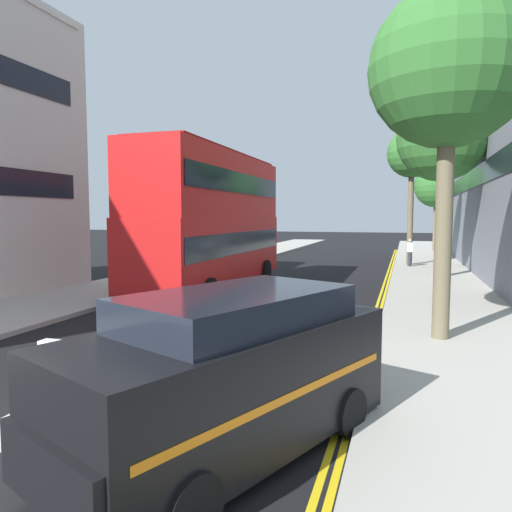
{
  "coord_description": "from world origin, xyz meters",
  "views": [
    {
      "loc": [
        5.12,
        -3.67,
        3.09
      ],
      "look_at": [
        0.5,
        11.0,
        1.8
      ],
      "focal_mm": 33.39,
      "sensor_mm": 36.0,
      "label": 1
    }
  ],
  "objects_px": {
    "double_decker_bus_away": "(213,218)",
    "keep_left_bollard": "(51,379)",
    "pedestrian_far": "(410,252)",
    "taxi_minivan": "(225,375)"
  },
  "relations": [
    {
      "from": "double_decker_bus_away",
      "to": "keep_left_bollard",
      "type": "bearing_deg",
      "value": -78.92
    },
    {
      "from": "double_decker_bus_away",
      "to": "pedestrian_far",
      "type": "bearing_deg",
      "value": 55.87
    },
    {
      "from": "taxi_minivan",
      "to": "double_decker_bus_away",
      "type": "bearing_deg",
      "value": 113.25
    },
    {
      "from": "double_decker_bus_away",
      "to": "pedestrian_far",
      "type": "relative_size",
      "value": 6.68
    },
    {
      "from": "double_decker_bus_away",
      "to": "taxi_minivan",
      "type": "height_order",
      "value": "double_decker_bus_away"
    },
    {
      "from": "keep_left_bollard",
      "to": "double_decker_bus_away",
      "type": "bearing_deg",
      "value": 101.08
    },
    {
      "from": "double_decker_bus_away",
      "to": "pedestrian_far",
      "type": "height_order",
      "value": "double_decker_bus_away"
    },
    {
      "from": "pedestrian_far",
      "to": "taxi_minivan",
      "type": "bearing_deg",
      "value": -95.8
    },
    {
      "from": "taxi_minivan",
      "to": "pedestrian_far",
      "type": "xyz_separation_m",
      "value": [
        2.42,
        23.86,
        -0.08
      ]
    },
    {
      "from": "keep_left_bollard",
      "to": "taxi_minivan",
      "type": "xyz_separation_m",
      "value": [
        2.96,
        -0.29,
        0.46
      ]
    }
  ]
}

